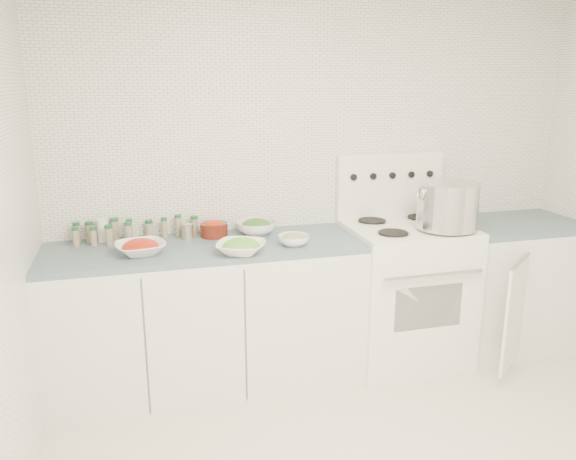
# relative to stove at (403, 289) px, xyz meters

# --- Properties ---
(room_walls) EXTENTS (3.54, 3.04, 2.52)m
(room_walls) POSITION_rel_stove_xyz_m (-0.48, -1.19, 1.06)
(room_walls) COLOR white
(room_walls) RESTS_ON ground
(counter_left) EXTENTS (1.85, 0.62, 0.90)m
(counter_left) POSITION_rel_stove_xyz_m (-1.30, 0.00, -0.05)
(counter_left) COLOR white
(counter_left) RESTS_ON ground
(stove) EXTENTS (0.76, 0.70, 1.36)m
(stove) POSITION_rel_stove_xyz_m (0.00, 0.00, 0.00)
(stove) COLOR white
(stove) RESTS_ON ground
(counter_right) EXTENTS (0.89, 0.88, 0.90)m
(counter_right) POSITION_rel_stove_xyz_m (0.82, -0.00, -0.05)
(counter_right) COLOR white
(counter_right) RESTS_ON ground
(stock_pot) EXTENTS (0.39, 0.37, 0.29)m
(stock_pot) POSITION_rel_stove_xyz_m (0.18, -0.17, 0.60)
(stock_pot) COLOR silver
(stock_pot) RESTS_ON stove
(bowl_tomato) EXTENTS (0.32, 0.32, 0.09)m
(bowl_tomato) POSITION_rel_stove_xyz_m (-1.67, -0.08, 0.44)
(bowl_tomato) COLOR white
(bowl_tomato) RESTS_ON counter_left
(bowl_snowpea) EXTENTS (0.36, 0.36, 0.09)m
(bowl_snowpea) POSITION_rel_stove_xyz_m (-1.13, -0.22, 0.44)
(bowl_snowpea) COLOR white
(bowl_snowpea) RESTS_ON counter_left
(bowl_broccoli) EXTENTS (0.33, 0.33, 0.10)m
(bowl_broccoli) POSITION_rel_stove_xyz_m (-0.96, 0.18, 0.45)
(bowl_broccoli) COLOR white
(bowl_broccoli) RESTS_ON counter_left
(bowl_zucchini) EXTENTS (0.21, 0.21, 0.08)m
(bowl_zucchini) POSITION_rel_stove_xyz_m (-0.80, -0.13, 0.44)
(bowl_zucchini) COLOR white
(bowl_zucchini) RESTS_ON counter_left
(bowl_pepper) EXTENTS (0.17, 0.17, 0.11)m
(bowl_pepper) POSITION_rel_stove_xyz_m (-1.22, 0.18, 0.45)
(bowl_pepper) COLOR #51180D
(bowl_pepper) RESTS_ON counter_left
(salt_canister) EXTENTS (0.07, 0.07, 0.14)m
(salt_canister) POSITION_rel_stove_xyz_m (-1.88, 0.25, 0.47)
(salt_canister) COLOR white
(salt_canister) RESTS_ON counter_left
(tin_can) EXTENTS (0.09, 0.09, 0.10)m
(tin_can) POSITION_rel_stove_xyz_m (-1.39, 0.17, 0.45)
(tin_can) COLOR #A59F8C
(tin_can) RESTS_ON counter_left
(spice_cluster) EXTENTS (0.74, 0.15, 0.14)m
(spice_cluster) POSITION_rel_stove_xyz_m (-1.75, 0.23, 0.47)
(spice_cluster) COLOR gray
(spice_cluster) RESTS_ON counter_left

